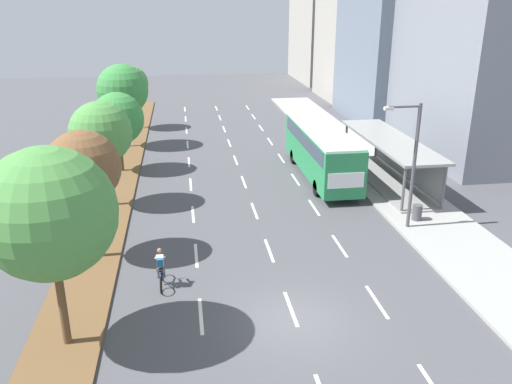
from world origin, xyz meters
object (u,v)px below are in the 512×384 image
at_px(median_tree_nearest, 49,214).
at_px(streetlight, 411,158).
at_px(median_tree_third, 101,133).
at_px(bus_shelter, 393,156).
at_px(median_tree_fourth, 118,119).
at_px(median_tree_fifth, 122,90).
at_px(bus, 321,148).
at_px(median_tree_second, 83,168).
at_px(trash_bin, 417,212).
at_px(cyclist, 161,269).
at_px(median_tree_farthest, 131,84).

relative_size(median_tree_nearest, streetlight, 1.08).
bearing_deg(median_tree_nearest, median_tree_third, 90.84).
height_order(bus_shelter, median_tree_fourth, median_tree_fourth).
xyz_separation_m(median_tree_fourth, median_tree_fifth, (-0.22, 6.58, 0.90)).
bearing_deg(bus, median_tree_fourth, 167.13).
bearing_deg(streetlight, median_tree_nearest, -153.88).
xyz_separation_m(median_tree_second, streetlight, (15.66, 1.06, -0.52)).
relative_size(median_tree_third, trash_bin, 7.11).
height_order(bus_shelter, median_tree_fifth, median_tree_fifth).
relative_size(cyclist, trash_bin, 2.14).
bearing_deg(trash_bin, median_tree_farthest, 124.43).
relative_size(median_tree_fourth, median_tree_farthest, 0.96).
xyz_separation_m(median_tree_fourth, streetlight, (15.59, -12.11, 0.11)).
bearing_deg(cyclist, streetlight, 18.06).
xyz_separation_m(bus, median_tree_second, (-13.49, -10.10, 2.35)).
bearing_deg(median_tree_farthest, bus, -50.08).
xyz_separation_m(cyclist, median_tree_second, (-3.21, 3.00, 3.62)).
bearing_deg(median_tree_fifth, bus, -35.27).
xyz_separation_m(cyclist, trash_bin, (13.48, 4.85, -0.22)).
bearing_deg(cyclist, trash_bin, 19.78).
distance_m(cyclist, median_tree_nearest, 6.32).
xyz_separation_m(median_tree_farthest, streetlight, (15.75, -25.27, -0.31)).
distance_m(cyclist, median_tree_third, 10.77).
height_order(median_tree_second, median_tree_fifth, median_tree_fifth).
height_order(median_tree_fourth, trash_bin, median_tree_fourth).
bearing_deg(trash_bin, streetlight, -142.63).
xyz_separation_m(median_tree_fourth, median_tree_farthest, (-0.16, 13.16, 0.42)).
relative_size(cyclist, median_tree_fourth, 0.33).
distance_m(median_tree_fifth, streetlight, 24.49).
bearing_deg(bus_shelter, median_tree_fifth, 147.24).
relative_size(median_tree_third, median_tree_fourth, 1.11).
distance_m(median_tree_fifth, trash_bin, 24.92).
height_order(median_tree_nearest, streetlight, median_tree_nearest).
xyz_separation_m(median_tree_second, median_tree_fifth, (-0.15, 19.74, 0.27)).
bearing_deg(median_tree_second, streetlight, 3.86).
xyz_separation_m(bus, cyclist, (-10.28, -13.10, -1.28)).
relative_size(median_tree_nearest, median_tree_fifth, 1.06).
distance_m(bus_shelter, median_tree_fourth, 18.48).
height_order(median_tree_third, trash_bin, median_tree_third).
height_order(median_tree_second, trash_bin, median_tree_second).
bearing_deg(cyclist, median_tree_third, 109.12).
xyz_separation_m(median_tree_second, median_tree_third, (-0.11, 6.58, -0.01)).
relative_size(median_tree_farthest, streetlight, 0.88).
xyz_separation_m(median_tree_fourth, trash_bin, (16.62, -11.32, -3.21)).
bearing_deg(median_tree_third, median_tree_farthest, 89.93).
height_order(cyclist, median_tree_fourth, median_tree_fourth).
relative_size(bus, trash_bin, 13.28).
height_order(streetlight, trash_bin, streetlight).
bearing_deg(median_tree_fifth, median_tree_second, -89.56).
distance_m(median_tree_third, median_tree_fourth, 6.61).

